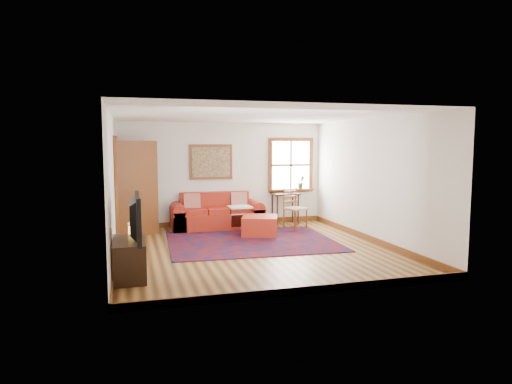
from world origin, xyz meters
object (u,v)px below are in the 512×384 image
object	(u,v)px
ladder_back_chair	(294,207)
side_table	(285,198)
media_cabinet	(129,259)
red_leather_sofa	(217,216)
red_ottoman	(260,226)

from	to	relation	value
ladder_back_chair	side_table	bearing A→B (deg)	87.98
ladder_back_chair	media_cabinet	bearing A→B (deg)	-140.74
red_leather_sofa	side_table	world-z (taller)	red_leather_sofa
red_leather_sofa	media_cabinet	bearing A→B (deg)	-119.18
red_leather_sofa	red_ottoman	distance (m)	1.35
red_ottoman	media_cabinet	bearing A→B (deg)	-118.78
media_cabinet	red_leather_sofa	bearing A→B (deg)	60.82
side_table	ladder_back_chair	xyz separation A→B (m)	(-0.02, -0.66, -0.13)
ladder_back_chair	red_ottoman	bearing A→B (deg)	-149.61
red_ottoman	ladder_back_chair	xyz separation A→B (m)	(0.99, 0.58, 0.30)
side_table	media_cabinet	bearing A→B (deg)	-135.33
red_leather_sofa	ladder_back_chair	xyz separation A→B (m)	(1.72, -0.55, 0.24)
ladder_back_chair	media_cabinet	xyz separation A→B (m)	(-3.74, -3.06, -0.23)
red_ottoman	side_table	world-z (taller)	side_table
side_table	ladder_back_chair	bearing A→B (deg)	-92.02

